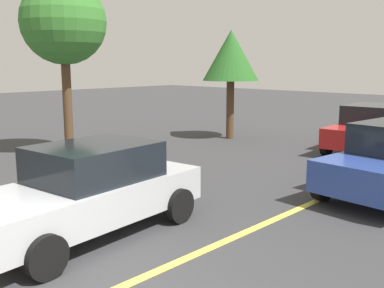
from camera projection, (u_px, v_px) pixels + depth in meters
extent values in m
cube|color=#E0D14C|center=(228.00, 240.00, 7.48)|extent=(28.00, 0.16, 0.01)
cube|color=red|center=(370.00, 134.00, 14.76)|extent=(4.14, 2.07, 0.62)
cube|color=black|center=(374.00, 114.00, 14.81)|extent=(2.04, 1.71, 0.62)
cylinder|color=black|center=(327.00, 145.00, 14.34)|extent=(0.65, 0.27, 0.64)
cylinder|color=black|center=(357.00, 135.00, 16.41)|extent=(0.65, 0.27, 0.64)
cube|color=#B7BABF|center=(86.00, 199.00, 7.66)|extent=(4.30, 2.14, 0.61)
cube|color=black|center=(94.00, 162.00, 7.72)|extent=(2.13, 1.72, 0.61)
cylinder|color=black|center=(45.00, 257.00, 6.09)|extent=(0.66, 0.28, 0.64)
cylinder|color=black|center=(179.00, 206.00, 8.28)|extent=(0.66, 0.28, 0.64)
cylinder|color=black|center=(114.00, 189.00, 9.34)|extent=(0.66, 0.28, 0.64)
cylinder|color=black|center=(323.00, 186.00, 9.62)|extent=(0.66, 0.28, 0.64)
cylinder|color=black|center=(382.00, 167.00, 11.32)|extent=(0.66, 0.28, 0.64)
cylinder|color=#513823|center=(67.00, 101.00, 14.19)|extent=(0.28, 0.28, 3.43)
sphere|color=#387A2D|center=(63.00, 21.00, 13.76)|extent=(2.62, 2.62, 2.62)
cylinder|color=#513823|center=(230.00, 110.00, 17.46)|extent=(0.30, 0.30, 2.24)
cone|color=#286023|center=(231.00, 55.00, 17.10)|extent=(2.14, 2.14, 1.90)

